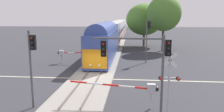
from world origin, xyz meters
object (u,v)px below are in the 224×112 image
object	(u,v)px
commuter_train	(115,31)
crossing_gate_near	(140,89)
traffic_signal_near_right	(142,56)
oak_far_right	(164,13)
elm_centre_background	(144,20)
crossing_gate_far	(65,53)
traffic_signal_far_side	(148,34)
crossing_signal_mast	(169,77)
traffic_signal_median	(32,57)

from	to	relation	value
commuter_train	crossing_gate_near	distance (m)	38.44
traffic_signal_near_right	oak_far_right	size ratio (longest dim) A/B	0.53
crossing_gate_near	elm_centre_background	xyz separation A→B (m)	(1.80, 32.15, 4.17)
crossing_gate_near	elm_centre_background	world-z (taller)	elm_centre_background
crossing_gate_far	oak_far_right	bearing A→B (deg)	40.17
oak_far_right	elm_centre_background	bearing A→B (deg)	118.29
crossing_gate_near	traffic_signal_far_side	xyz separation A→B (m)	(1.44, 15.49, 2.56)
commuter_train	crossing_gate_far	xyz separation A→B (m)	(-4.93, -24.13, -1.33)
traffic_signal_near_right	traffic_signal_far_side	xyz separation A→B (m)	(1.42, 16.63, 0.04)
crossing_gate_near	oak_far_right	size ratio (longest dim) A/B	0.62
commuter_train	crossing_gate_far	distance (m)	24.67
crossing_gate_near	elm_centre_background	bearing A→B (deg)	86.80
oak_far_right	crossing_signal_mast	bearing A→B (deg)	-96.71
commuter_train	crossing_gate_far	bearing A→B (deg)	-101.54
crossing_signal_mast	oak_far_right	world-z (taller)	oak_far_right
commuter_train	oak_far_right	xyz separation A→B (m)	(9.65, -11.83, 4.06)
traffic_signal_median	traffic_signal_far_side	distance (m)	18.31
traffic_signal_near_right	oak_far_right	world-z (taller)	oak_far_right
commuter_train	crossing_gate_near	size ratio (longest dim) A/B	10.08
commuter_train	traffic_signal_median	xyz separation A→B (m)	(-2.65, -38.69, 0.91)
crossing_gate_far	traffic_signal_near_right	world-z (taller)	traffic_signal_near_right
crossing_signal_mast	crossing_gate_far	size ratio (longest dim) A/B	0.81
traffic_signal_far_side	crossing_signal_mast	bearing A→B (deg)	-88.88
traffic_signal_far_side	oak_far_right	distance (m)	11.70
traffic_signal_far_side	traffic_signal_median	bearing A→B (deg)	-118.72
crossing_gate_near	traffic_signal_near_right	size ratio (longest dim) A/B	1.18
crossing_gate_near	oak_far_right	bearing A→B (deg)	79.35
crossing_gate_near	traffic_signal_median	distance (m)	7.69
commuter_train	crossing_gate_near	world-z (taller)	commuter_train
commuter_train	elm_centre_background	size ratio (longest dim) A/B	7.02
traffic_signal_median	traffic_signal_far_side	xyz separation A→B (m)	(8.79, 16.05, 0.37)
traffic_signal_near_right	traffic_signal_median	world-z (taller)	traffic_signal_median
crossing_signal_mast	crossing_gate_far	world-z (taller)	crossing_signal_mast
crossing_gate_near	elm_centre_background	size ratio (longest dim) A/B	0.70
commuter_train	traffic_signal_far_side	size ratio (longest dim) A/B	10.41
elm_centre_background	crossing_signal_mast	bearing A→B (deg)	-90.06
traffic_signal_near_right	traffic_signal_median	bearing A→B (deg)	175.54
crossing_signal_mast	oak_far_right	bearing A→B (deg)	83.29
crossing_signal_mast	oak_far_right	xyz separation A→B (m)	(3.19, 27.09, 4.22)
crossing_signal_mast	traffic_signal_median	size ratio (longest dim) A/B	0.78
commuter_train	traffic_signal_median	world-z (taller)	commuter_train
commuter_train	crossing_signal_mast	xyz separation A→B (m)	(6.47, -38.92, -0.16)
traffic_signal_far_side	crossing_gate_far	bearing A→B (deg)	-172.31
crossing_gate_near	traffic_signal_median	size ratio (longest dim) A/B	1.14
crossing_signal_mast	traffic_signal_near_right	bearing A→B (deg)	-168.71
elm_centre_background	commuter_train	bearing A→B (deg)	137.42
traffic_signal_near_right	commuter_train	bearing A→B (deg)	96.87
commuter_train	traffic_signal_near_right	distance (m)	39.57
crossing_gate_far	oak_far_right	xyz separation A→B (m)	(14.58, 12.31, 5.39)
traffic_signal_near_right	oak_far_right	bearing A→B (deg)	79.82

